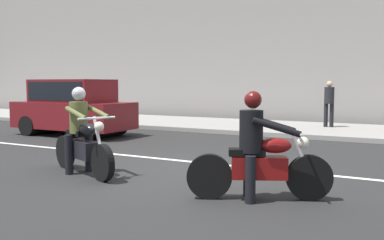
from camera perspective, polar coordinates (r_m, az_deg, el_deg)
ground_plane at (r=8.44m, az=-2.25°, el=-6.62°), size 80.00×80.00×0.00m
sidewalk_slab at (r=15.77m, az=12.78°, el=-1.08°), size 40.00×4.40×0.14m
lane_marking_stripe at (r=8.95m, az=4.04°, el=-5.93°), size 18.00×0.14×0.01m
motorcycle_with_rider_black_leather at (r=6.28m, az=8.77°, el=-4.73°), size 1.95×1.05×1.58m
motorcycle_with_rider_olive at (r=8.21m, az=-14.39°, el=-2.42°), size 2.08×1.01×1.62m
parked_hatchback_maroon at (r=14.36m, az=-15.49°, el=1.74°), size 3.94×1.76×1.80m
pedestrian_bystander at (r=15.87m, az=17.72°, el=2.50°), size 0.34×0.34×1.62m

